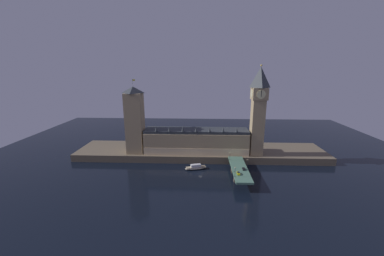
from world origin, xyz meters
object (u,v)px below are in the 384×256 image
(car_northbound_trail, at_px, (238,173))
(pedestrian_near_rail, at_px, (234,171))
(car_southbound_lead, at_px, (244,169))
(boat_upstream, at_px, (196,167))
(street_lamp_far, at_px, (230,155))
(street_lamp_mid, at_px, (247,162))
(street_lamp_near, at_px, (235,171))
(victoria_tower, at_px, (135,120))
(clock_tower, at_px, (258,109))

(car_northbound_trail, relative_size, pedestrian_near_rail, 2.56)
(car_southbound_lead, xyz_separation_m, boat_upstream, (-34.41, 15.42, -6.35))
(pedestrian_near_rail, bearing_deg, street_lamp_far, 91.04)
(street_lamp_mid, bearing_deg, street_lamp_near, -126.06)
(car_northbound_trail, relative_size, street_lamp_near, 0.64)
(victoria_tower, bearing_deg, car_northbound_trail, -28.37)
(car_northbound_trail, bearing_deg, street_lamp_near, -126.18)
(clock_tower, relative_size, car_northbound_trail, 16.43)
(car_northbound_trail, bearing_deg, pedestrian_near_rail, 125.31)
(car_southbound_lead, bearing_deg, street_lamp_near, -124.01)
(car_northbound_trail, relative_size, boat_upstream, 0.25)
(pedestrian_near_rail, xyz_separation_m, boat_upstream, (-26.97, 19.60, -6.63))
(clock_tower, height_order, pedestrian_near_rail, clock_tower)
(victoria_tower, height_order, pedestrian_near_rail, victoria_tower)
(car_southbound_lead, distance_m, street_lamp_far, 19.78)
(street_lamp_mid, relative_size, street_lamp_far, 1.04)
(car_southbound_lead, height_order, boat_upstream, car_southbound_lead)
(clock_tower, distance_m, victoria_tower, 103.11)
(car_northbound_trail, relative_size, street_lamp_mid, 0.66)
(street_lamp_mid, xyz_separation_m, boat_upstream, (-37.29, 12.32, -9.96))
(street_lamp_near, bearing_deg, pedestrian_near_rail, 86.92)
(pedestrian_near_rail, height_order, boat_upstream, pedestrian_near_rail)
(clock_tower, xyz_separation_m, boat_upstream, (-50.09, -19.26, -43.71))
(car_northbound_trail, bearing_deg, clock_tower, 64.02)
(clock_tower, relative_size, street_lamp_mid, 10.85)
(clock_tower, distance_m, pedestrian_near_rail, 58.48)
(car_northbound_trail, xyz_separation_m, street_lamp_mid, (7.84, 10.78, 3.52))
(car_northbound_trail, xyz_separation_m, street_lamp_far, (-2.88, 25.50, 3.37))
(street_lamp_near, bearing_deg, street_lamp_mid, 53.94)
(victoria_tower, height_order, boat_upstream, victoria_tower)
(street_lamp_near, relative_size, boat_upstream, 0.38)
(clock_tower, height_order, street_lamp_near, clock_tower)
(street_lamp_near, bearing_deg, street_lamp_far, 90.00)
(street_lamp_mid, bearing_deg, clock_tower, 67.92)
(street_lamp_mid, distance_m, street_lamp_far, 18.21)
(car_northbound_trail, bearing_deg, victoria_tower, 151.63)
(car_northbound_trail, xyz_separation_m, boat_upstream, (-29.45, 23.10, -6.44))
(clock_tower, distance_m, boat_upstream, 69.21)
(clock_tower, xyz_separation_m, car_northbound_trail, (-20.64, -42.36, -37.27))
(street_lamp_far, bearing_deg, boat_upstream, -174.83)
(car_northbound_trail, xyz_separation_m, car_southbound_lead, (4.96, 7.68, -0.09))
(clock_tower, relative_size, car_southbound_lead, 18.12)
(victoria_tower, height_order, car_northbound_trail, victoria_tower)
(pedestrian_near_rail, bearing_deg, car_southbound_lead, 29.34)
(car_southbound_lead, height_order, street_lamp_near, street_lamp_near)
(victoria_tower, relative_size, boat_upstream, 3.45)
(car_northbound_trail, distance_m, street_lamp_mid, 13.79)
(victoria_tower, distance_m, pedestrian_near_rail, 93.07)
(victoria_tower, distance_m, boat_upstream, 65.47)
(clock_tower, relative_size, pedestrian_near_rail, 42.00)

